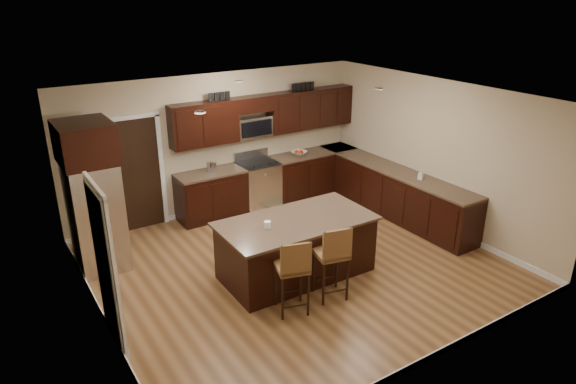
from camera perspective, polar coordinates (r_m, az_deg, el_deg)
floor at (r=8.32m, az=1.03°, el=-8.13°), size 6.00×6.00×0.00m
ceiling at (r=7.36m, az=1.18°, el=10.41°), size 6.00×6.00×0.00m
wall_back at (r=10.02m, az=-7.70°, el=5.36°), size 6.00×0.00×6.00m
wall_left at (r=6.69m, az=-20.87°, el=-4.51°), size 0.00×5.50×5.50m
wall_right at (r=9.64m, az=16.14°, el=4.03°), size 0.00×5.50×5.50m
base_cabinets at (r=10.20m, az=5.45°, el=0.47°), size 4.02×3.96×0.92m
upper_cabinets at (r=10.22m, az=-2.10°, el=8.71°), size 4.00×0.33×0.80m
range at (r=10.34m, az=-3.34°, el=0.90°), size 0.76×0.64×1.11m
microwave at (r=10.12m, az=-3.92°, el=7.25°), size 0.76×0.31×0.40m
doorway at (r=9.56m, az=-16.51°, el=1.81°), size 0.85×0.03×2.06m
pantry_door at (r=6.58m, az=-19.72°, el=-8.06°), size 0.03×0.80×2.04m
letter_decor at (r=10.06m, az=-2.85°, el=11.13°), size 2.20×0.03×0.15m
island at (r=7.89m, az=0.91°, el=-6.35°), size 2.35×1.25×0.92m
stool_left at (r=6.86m, az=0.59°, el=-8.48°), size 0.52×0.52×1.12m
stool_mid at (r=7.18m, az=5.03°, el=-6.91°), size 0.51×0.51×1.14m
refrigerator at (r=8.35m, az=-20.86°, el=-0.35°), size 0.79×0.93×2.35m
floor_mat at (r=10.27m, az=0.78°, el=-2.01°), size 0.87×0.65×0.01m
fruit_bowl at (r=10.67m, az=1.23°, el=4.37°), size 0.41×0.41×0.08m
soap_bottle at (r=9.56m, az=14.55°, el=1.89°), size 0.11×0.11×0.18m
canister_tall at (r=9.72m, az=-8.68°, el=2.73°), size 0.12×0.12×0.20m
canister_short at (r=9.76m, az=-8.28°, el=2.75°), size 0.11×0.11×0.17m
island_jar at (r=7.41m, az=-2.30°, el=-3.65°), size 0.10×0.10×0.10m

